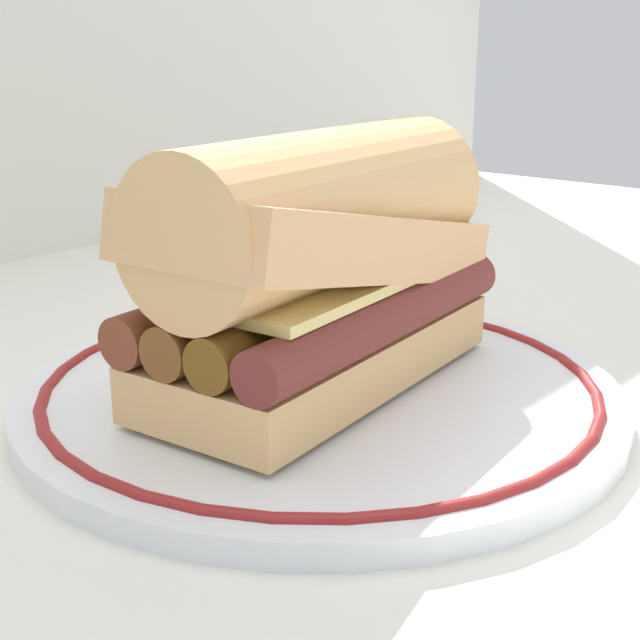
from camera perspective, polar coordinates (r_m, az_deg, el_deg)
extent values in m
plane|color=silver|center=(0.47, 1.38, -4.37)|extent=(1.50, 1.50, 0.00)
cylinder|color=white|center=(0.45, 0.00, -4.76)|extent=(0.30, 0.30, 0.01)
torus|color=maroon|center=(0.45, 0.00, -4.04)|extent=(0.27, 0.27, 0.01)
cube|color=#E1B272|center=(0.44, 0.00, -2.11)|extent=(0.20, 0.11, 0.03)
cylinder|color=maroon|center=(0.41, 4.17, 0.18)|extent=(0.20, 0.05, 0.02)
cylinder|color=brown|center=(0.43, 1.35, 0.73)|extent=(0.20, 0.05, 0.02)
cylinder|color=brown|center=(0.44, -1.31, 1.24)|extent=(0.20, 0.05, 0.02)
cylinder|color=brown|center=(0.45, -3.81, 1.72)|extent=(0.20, 0.05, 0.02)
cube|color=#EAD67A|center=(0.43, 0.00, 2.82)|extent=(0.17, 0.10, 0.01)
cube|color=#E2AC74|center=(0.43, 0.00, 5.11)|extent=(0.21, 0.11, 0.07)
cylinder|color=#E1AF70|center=(0.42, 0.00, 7.10)|extent=(0.20, 0.09, 0.07)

